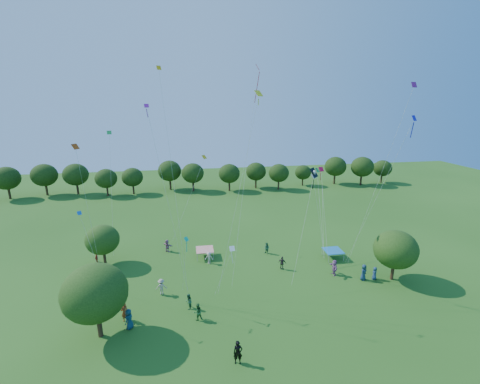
% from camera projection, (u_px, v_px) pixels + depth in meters
% --- Properties ---
extents(near_tree_west, '(5.27, 5.27, 6.57)m').
position_uv_depth(near_tree_west, '(95.00, 293.00, 26.18)').
color(near_tree_west, '#422B19').
rests_on(near_tree_west, ground).
extents(near_tree_north, '(3.96, 3.96, 5.06)m').
position_uv_depth(near_tree_north, '(102.00, 240.00, 38.48)').
color(near_tree_north, '#422B19').
rests_on(near_tree_north, ground).
extents(near_tree_east, '(4.66, 4.66, 5.76)m').
position_uv_depth(near_tree_east, '(396.00, 249.00, 35.07)').
color(near_tree_east, '#422B19').
rests_on(near_tree_east, ground).
extents(treeline, '(88.01, 8.77, 6.77)m').
position_uv_depth(treeline, '(202.00, 173.00, 71.27)').
color(treeline, '#422B19').
rests_on(treeline, ground).
extents(tent_red_stripe, '(2.20, 2.20, 1.10)m').
position_uv_depth(tent_red_stripe, '(205.00, 250.00, 40.94)').
color(tent_red_stripe, red).
rests_on(tent_red_stripe, ground).
extents(tent_blue, '(2.20, 2.20, 1.10)m').
position_uv_depth(tent_blue, '(333.00, 251.00, 40.63)').
color(tent_blue, '#196AA8').
rests_on(tent_blue, ground).
extents(man_in_black, '(0.76, 0.53, 1.92)m').
position_uv_depth(man_in_black, '(238.00, 353.00, 24.22)').
color(man_in_black, black).
rests_on(man_in_black, ground).
extents(crowd_person_0, '(0.86, 1.05, 1.88)m').
position_uv_depth(crowd_person_0, '(129.00, 319.00, 28.00)').
color(crowd_person_0, '#1B374F').
rests_on(crowd_person_0, ground).
extents(crowd_person_1, '(0.80, 0.78, 1.83)m').
position_uv_depth(crowd_person_1, '(124.00, 312.00, 29.00)').
color(crowd_person_1, '#9B3B1C').
rests_on(crowd_person_1, ground).
extents(crowd_person_2, '(0.80, 0.84, 1.52)m').
position_uv_depth(crowd_person_2, '(267.00, 248.00, 41.90)').
color(crowd_person_2, '#275C3D').
rests_on(crowd_person_2, ground).
extents(crowd_person_3, '(1.06, 0.63, 1.52)m').
position_uv_depth(crowd_person_3, '(209.00, 258.00, 39.37)').
color(crowd_person_3, beige).
rests_on(crowd_person_3, ground).
extents(crowd_person_4, '(1.05, 0.85, 1.64)m').
position_uv_depth(crowd_person_4, '(282.00, 263.00, 37.99)').
color(crowd_person_4, '#3B312F').
rests_on(crowd_person_4, ground).
extents(crowd_person_5, '(0.67, 1.74, 1.84)m').
position_uv_depth(crowd_person_5, '(334.00, 268.00, 36.74)').
color(crowd_person_5, '#955692').
rests_on(crowd_person_5, ground).
extents(crowd_person_6, '(0.78, 0.82, 1.49)m').
position_uv_depth(crowd_person_6, '(375.00, 273.00, 35.86)').
color(crowd_person_6, navy).
rests_on(crowd_person_6, ground).
extents(crowd_person_7, '(0.65, 0.75, 1.69)m').
position_uv_depth(crowd_person_7, '(97.00, 256.00, 39.66)').
color(crowd_person_7, maroon).
rests_on(crowd_person_7, ground).
extents(crowd_person_8, '(0.91, 0.72, 1.64)m').
position_uv_depth(crowd_person_8, '(198.00, 312.00, 29.16)').
color(crowd_person_8, '#2A622B').
rests_on(crowd_person_8, ground).
extents(crowd_person_9, '(1.14, 0.54, 1.72)m').
position_uv_depth(crowd_person_9, '(161.00, 287.00, 33.02)').
color(crowd_person_9, '#B19F8E').
rests_on(crowd_person_9, ground).
extents(crowd_person_10, '(0.61, 1.09, 1.76)m').
position_uv_depth(crowd_person_10, '(84.00, 280.00, 34.18)').
color(crowd_person_10, '#423935').
rests_on(crowd_person_10, ground).
extents(crowd_person_11, '(1.54, 1.47, 1.68)m').
position_uv_depth(crowd_person_11, '(167.00, 246.00, 42.50)').
color(crowd_person_11, '#A35F89').
rests_on(crowd_person_11, ground).
extents(crowd_person_12, '(1.03, 0.96, 1.87)m').
position_uv_depth(crowd_person_12, '(364.00, 272.00, 35.68)').
color(crowd_person_12, '#1A344E').
rests_on(crowd_person_12, ground).
extents(crowd_person_13, '(0.72, 0.54, 1.74)m').
position_uv_depth(crowd_person_13, '(94.00, 294.00, 31.83)').
color(crowd_person_13, maroon).
rests_on(crowd_person_13, ground).
extents(crowd_person_14, '(0.58, 0.84, 1.55)m').
position_uv_depth(crowd_person_14, '(189.00, 302.00, 30.72)').
color(crowd_person_14, '#265937').
rests_on(crowd_person_14, ground).
extents(pirate_kite, '(4.60, 6.21, 10.81)m').
position_uv_depth(pirate_kite, '(314.00, 175.00, 35.61)').
color(pirate_kite, black).
extents(red_high_kite, '(3.56, 4.91, 21.49)m').
position_uv_depth(red_high_kite, '(253.00, 113.00, 31.65)').
color(red_high_kite, red).
extents(small_kite_0, '(0.81, 1.44, 14.30)m').
position_uv_depth(small_kite_0, '(81.00, 176.00, 29.67)').
color(small_kite_0, '#BF410B').
extents(small_kite_1, '(5.06, 1.84, 11.23)m').
position_uv_depth(small_kite_1, '(199.00, 171.00, 42.03)').
color(small_kite_1, '#F7B00D').
extents(small_kite_2, '(2.62, 7.64, 7.30)m').
position_uv_depth(small_kite_2, '(323.00, 203.00, 42.14)').
color(small_kite_2, '#FBAD16').
extents(small_kite_3, '(0.58, 4.77, 14.52)m').
position_uv_depth(small_kite_3, '(110.00, 161.00, 39.18)').
color(small_kite_3, '#198D3A').
extents(small_kite_4, '(0.53, 8.28, 16.92)m').
position_uv_depth(small_kite_4, '(391.00, 167.00, 28.14)').
color(small_kite_4, '#1913C0').
extents(small_kite_5, '(2.46, 4.39, 19.62)m').
position_uv_depth(small_kite_5, '(393.00, 143.00, 30.53)').
color(small_kite_5, '#861671').
extents(small_kite_6, '(2.06, 1.14, 10.03)m').
position_uv_depth(small_kite_6, '(315.00, 189.00, 36.70)').
color(small_kite_6, white).
extents(small_kite_7, '(0.89, 1.48, 6.14)m').
position_uv_depth(small_kite_7, '(186.00, 248.00, 29.42)').
color(small_kite_7, '#0CBB90').
extents(small_kite_8, '(1.66, 6.79, 9.65)m').
position_uv_depth(small_kite_8, '(322.00, 181.00, 41.80)').
color(small_kite_8, red).
extents(small_kite_9, '(1.86, 3.33, 21.05)m').
position_uv_depth(small_kite_9, '(169.00, 148.00, 29.51)').
color(small_kite_9, '#FAA80D').
extents(small_kite_10, '(4.62, 2.27, 18.93)m').
position_uv_depth(small_kite_10, '(251.00, 132.00, 28.94)').
color(small_kite_10, yellow).
extents(small_kite_11, '(1.53, 6.74, 9.59)m').
position_uv_depth(small_kite_11, '(318.00, 183.00, 41.33)').
color(small_kite_11, green).
extents(small_kite_12, '(1.86, 0.35, 9.00)m').
position_uv_depth(small_kite_12, '(89.00, 240.00, 27.85)').
color(small_kite_12, blue).
extents(small_kite_13, '(2.98, 1.48, 17.77)m').
position_uv_depth(small_kite_13, '(160.00, 166.00, 28.92)').
color(small_kite_13, purple).
extents(small_kite_14, '(1.87, 1.09, 5.33)m').
position_uv_depth(small_kite_14, '(230.00, 256.00, 29.26)').
color(small_kite_14, white).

